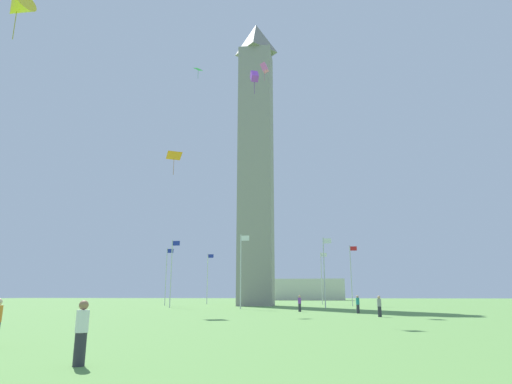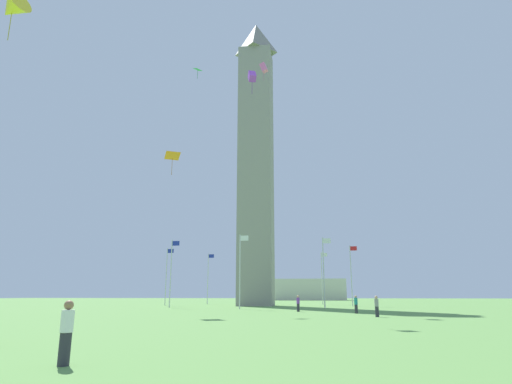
% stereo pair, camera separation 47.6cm
% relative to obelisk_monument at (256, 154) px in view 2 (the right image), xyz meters
% --- Properties ---
extents(ground_plane, '(260.00, 260.00, 0.00)m').
position_rel_obelisk_monument_xyz_m(ground_plane, '(0.00, 0.00, -24.40)').
color(ground_plane, '#609347').
extents(obelisk_monument, '(5.37, 5.37, 48.80)m').
position_rel_obelisk_monument_xyz_m(obelisk_monument, '(0.00, 0.00, 0.00)').
color(obelisk_monument, gray).
rests_on(obelisk_monument, ground).
extents(flagpole_n, '(1.12, 0.14, 9.02)m').
position_rel_obelisk_monument_xyz_m(flagpole_n, '(14.58, 0.00, -19.50)').
color(flagpole_n, silver).
rests_on(flagpole_n, ground).
extents(flagpole_ne, '(1.12, 0.14, 9.02)m').
position_rel_obelisk_monument_xyz_m(flagpole_ne, '(10.32, 10.27, -19.50)').
color(flagpole_ne, silver).
rests_on(flagpole_ne, ground).
extents(flagpole_e, '(1.12, 0.14, 9.02)m').
position_rel_obelisk_monument_xyz_m(flagpole_e, '(0.05, 14.52, -19.50)').
color(flagpole_e, silver).
rests_on(flagpole_e, ground).
extents(flagpole_se, '(1.12, 0.14, 9.02)m').
position_rel_obelisk_monument_xyz_m(flagpole_se, '(-10.22, 10.27, -19.50)').
color(flagpole_se, silver).
rests_on(flagpole_se, ground).
extents(flagpole_s, '(1.12, 0.14, 9.02)m').
position_rel_obelisk_monument_xyz_m(flagpole_s, '(-14.47, 0.00, -19.50)').
color(flagpole_s, silver).
rests_on(flagpole_s, ground).
extents(flagpole_sw, '(1.12, 0.14, 9.02)m').
position_rel_obelisk_monument_xyz_m(flagpole_sw, '(-10.22, -10.27, -19.50)').
color(flagpole_sw, silver).
rests_on(flagpole_sw, ground).
extents(flagpole_w, '(1.12, 0.14, 9.02)m').
position_rel_obelisk_monument_xyz_m(flagpole_w, '(0.05, -14.52, -19.50)').
color(flagpole_w, silver).
rests_on(flagpole_w, ground).
extents(flagpole_nw, '(1.12, 0.14, 9.02)m').
position_rel_obelisk_monument_xyz_m(flagpole_nw, '(10.32, -10.27, -19.50)').
color(flagpole_nw, silver).
rests_on(flagpole_nw, ground).
extents(person_teal_shirt, '(0.32, 0.32, 1.65)m').
position_rel_obelisk_monument_xyz_m(person_teal_shirt, '(12.88, -25.18, -23.58)').
color(person_teal_shirt, '#2D2D38').
rests_on(person_teal_shirt, ground).
extents(person_white_shirt, '(0.32, 0.32, 1.59)m').
position_rel_obelisk_monument_xyz_m(person_white_shirt, '(2.99, -56.73, -23.61)').
color(person_white_shirt, '#2D2D38').
rests_on(person_white_shirt, ground).
extents(person_gray_shirt, '(0.32, 0.32, 1.63)m').
position_rel_obelisk_monument_xyz_m(person_gray_shirt, '(13.96, -31.34, -23.59)').
color(person_gray_shirt, '#2D2D38').
rests_on(person_gray_shirt, ground).
extents(person_purple_shirt, '(0.32, 0.32, 1.64)m').
position_rel_obelisk_monument_xyz_m(person_purple_shirt, '(7.37, -21.68, -23.59)').
color(person_purple_shirt, '#2D2D38').
rests_on(person_purple_shirt, ground).
extents(kite_green_diamond, '(1.36, 1.38, 1.63)m').
position_rel_obelisk_monument_xyz_m(kite_green_diamond, '(-6.36, -14.12, 8.12)').
color(kite_green_diamond, green).
extents(kite_yellow_delta, '(2.15, 1.94, 2.98)m').
position_rel_obelisk_monument_xyz_m(kite_yellow_delta, '(-7.30, -48.19, -6.86)').
color(kite_yellow_delta, yellow).
extents(kite_pink_box, '(1.24, 0.95, 2.69)m').
position_rel_obelisk_monument_xyz_m(kite_pink_box, '(3.03, -14.06, 7.76)').
color(kite_pink_box, pink).
extents(kite_orange_diamond, '(1.94, 1.92, 2.27)m').
position_rel_obelisk_monument_xyz_m(kite_orange_diamond, '(-4.88, -27.10, -8.94)').
color(kite_orange_diamond, orange).
extents(kite_purple_box, '(1.00, 1.37, 2.46)m').
position_rel_obelisk_monument_xyz_m(kite_purple_box, '(3.90, -30.88, -2.65)').
color(kite_purple_box, purple).
extents(distant_building, '(22.59, 10.38, 6.21)m').
position_rel_obelisk_monument_xyz_m(distant_building, '(6.54, 67.68, -21.30)').
color(distant_building, beige).
rests_on(distant_building, ground).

